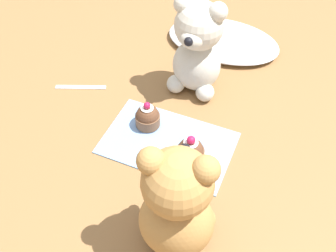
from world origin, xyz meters
The scene contains 9 objects.
ground_plane centered at (0.00, 0.00, 0.00)m, with size 4.00×4.00×0.00m, color olive.
knitted_placemat centered at (0.00, 0.00, 0.00)m, with size 0.27×0.17×0.01m, color #7A9ED1.
tulle_cloth centered at (0.00, 0.38, 0.01)m, with size 0.31×0.20×0.03m, color silver.
teddy_bear_cream centered at (-0.01, 0.19, 0.12)m, with size 0.12×0.13×0.24m.
teddy_bear_tan centered at (0.10, -0.20, 0.12)m, with size 0.14×0.14×0.25m.
cupcake_near_cream_bear centered at (-0.06, 0.03, 0.03)m, with size 0.05×0.05×0.06m.
saucer_plate centered at (0.06, -0.03, 0.01)m, with size 0.08×0.08×0.01m, color white.
cupcake_near_tan_bear centered at (0.06, -0.03, 0.04)m, with size 0.06×0.06×0.07m.
teaspoon centered at (-0.27, 0.08, 0.00)m, with size 0.12×0.01×0.01m, color silver.
Camera 1 is at (0.21, -0.49, 0.65)m, focal length 42.00 mm.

